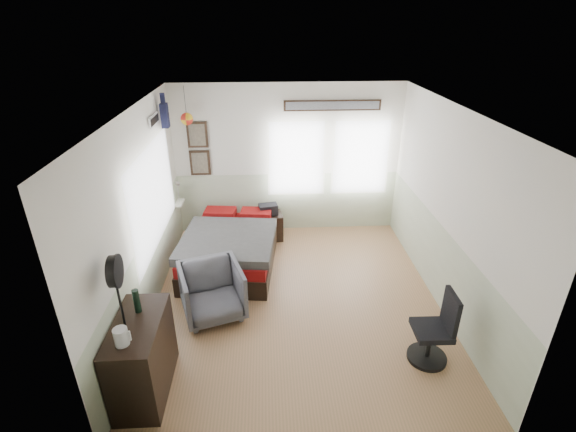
# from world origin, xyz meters

# --- Properties ---
(ground_plane) EXTENTS (4.00, 4.50, 0.01)m
(ground_plane) POSITION_xyz_m (0.00, 0.00, -0.01)
(ground_plane) COLOR #99714C
(room_shell) EXTENTS (4.02, 4.52, 2.71)m
(room_shell) POSITION_xyz_m (-0.08, 0.19, 1.61)
(room_shell) COLOR silver
(room_shell) RESTS_ON ground_plane
(wall_decor) EXTENTS (3.55, 1.32, 1.44)m
(wall_decor) POSITION_xyz_m (-1.10, 1.96, 2.10)
(wall_decor) COLOR #322113
(wall_decor) RESTS_ON room_shell
(bed) EXTENTS (1.55, 2.06, 0.62)m
(bed) POSITION_xyz_m (-0.99, 1.01, 0.30)
(bed) COLOR black
(bed) RESTS_ON ground_plane
(dresser) EXTENTS (0.48, 1.00, 0.90)m
(dresser) POSITION_xyz_m (-1.74, -1.47, 0.45)
(dresser) COLOR black
(dresser) RESTS_ON ground_plane
(armchair) EXTENTS (0.99, 1.01, 0.73)m
(armchair) POSITION_xyz_m (-1.15, -0.24, 0.36)
(armchair) COLOR #4C4D52
(armchair) RESTS_ON ground_plane
(nightstand) EXTENTS (0.52, 0.44, 0.48)m
(nightstand) POSITION_xyz_m (-0.37, 1.87, 0.24)
(nightstand) COLOR black
(nightstand) RESTS_ON ground_plane
(task_chair) EXTENTS (0.46, 0.46, 0.93)m
(task_chair) POSITION_xyz_m (1.52, -1.22, 0.38)
(task_chair) COLOR black
(task_chair) RESTS_ON ground_plane
(kettle) EXTENTS (0.16, 0.13, 0.18)m
(kettle) POSITION_xyz_m (-1.78, -1.77, 0.99)
(kettle) COLOR silver
(kettle) RESTS_ON dresser
(bottle) EXTENTS (0.07, 0.07, 0.27)m
(bottle) POSITION_xyz_m (-1.76, -1.29, 1.04)
(bottle) COLOR black
(bottle) RESTS_ON dresser
(stand_fan) EXTENTS (0.10, 0.33, 0.80)m
(stand_fan) POSITION_xyz_m (-1.83, -1.49, 1.52)
(stand_fan) COLOR black
(stand_fan) RESTS_ON dresser
(black_bag) EXTENTS (0.35, 0.26, 0.19)m
(black_bag) POSITION_xyz_m (-0.37, 1.87, 0.58)
(black_bag) COLOR black
(black_bag) RESTS_ON nightstand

